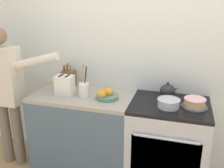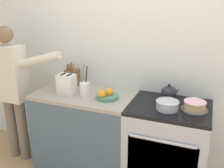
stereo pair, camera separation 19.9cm
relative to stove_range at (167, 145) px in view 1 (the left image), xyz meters
name	(u,v)px [view 1 (the left image)]	position (x,y,z in m)	size (l,w,h in m)	color
wall_back	(150,51)	(-0.25, 0.32, 0.86)	(8.00, 0.04, 2.60)	silver
counter_cabinet	(85,133)	(-0.87, 0.00, 0.00)	(1.01, 0.60, 0.89)	#4C6070
stove_range	(167,145)	(0.00, 0.00, 0.00)	(0.72, 0.63, 0.89)	#B7BABF
layer_cake	(195,103)	(0.21, -0.02, 0.48)	(0.23, 0.23, 0.09)	#4C4C51
tea_kettle	(168,91)	(-0.04, 0.17, 0.51)	(0.19, 0.15, 0.15)	#232328
mixing_bowl	(169,103)	(-0.01, -0.08, 0.48)	(0.20, 0.20, 0.08)	#B7BABF
knife_block	(69,79)	(-1.10, 0.17, 0.54)	(0.13, 0.13, 0.27)	brown
utensil_crock	(84,90)	(-0.83, -0.05, 0.52)	(0.10, 0.10, 0.32)	silver
fruit_bowl	(107,95)	(-0.60, -0.04, 0.48)	(0.22, 0.22, 0.10)	#4C7F66
toaster	(65,85)	(-1.04, -0.05, 0.54)	(0.19, 0.13, 0.20)	silver
person_baker	(6,87)	(-1.69, -0.12, 0.47)	(0.90, 0.20, 1.55)	#7A6B5B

